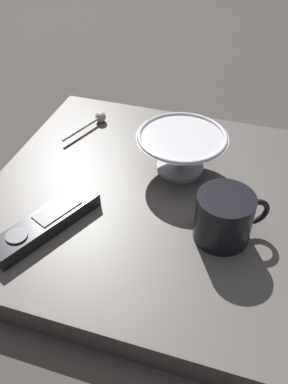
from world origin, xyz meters
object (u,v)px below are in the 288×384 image
object	(u,v)px
cereal_bowl	(181,150)
teaspoon	(96,120)
tv_remote_near	(46,223)
coffee_mug	(225,217)

from	to	relation	value
cereal_bowl	teaspoon	bearing A→B (deg)	154.91
cereal_bowl	teaspoon	distance (m)	0.24
teaspoon	tv_remote_near	world-z (taller)	tv_remote_near
cereal_bowl	tv_remote_near	world-z (taller)	cereal_bowl
teaspoon	cereal_bowl	bearing A→B (deg)	-25.09
coffee_mug	tv_remote_near	size ratio (longest dim) A/B	0.57
tv_remote_near	coffee_mug	bearing A→B (deg)	14.24
tv_remote_near	teaspoon	bearing A→B (deg)	97.72
cereal_bowl	teaspoon	size ratio (longest dim) A/B	1.38
cereal_bowl	teaspoon	world-z (taller)	cereal_bowl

